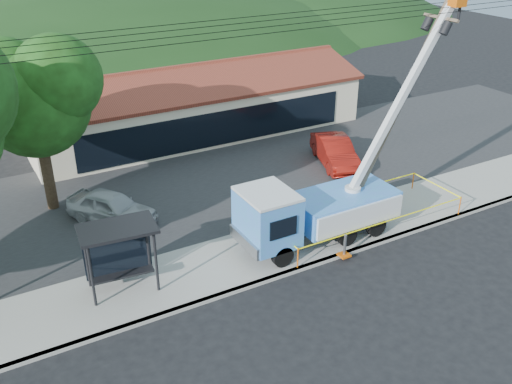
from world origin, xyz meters
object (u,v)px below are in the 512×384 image
object	(u,v)px
utility_truck	(315,207)
car_silver	(114,223)
bus_shelter	(118,242)
leaning_pole	(398,107)
car_red	(334,166)

from	to	relation	value
utility_truck	car_silver	size ratio (longest dim) A/B	2.38
bus_shelter	car_silver	xyz separation A→B (m)	(1.22, 5.47, -2.24)
utility_truck	leaning_pole	xyz separation A→B (m)	(4.54, 0.21, 3.91)
bus_shelter	car_red	bearing A→B (deg)	27.24
utility_truck	car_silver	xyz separation A→B (m)	(-7.56, 6.32, -1.84)
leaning_pole	bus_shelter	size ratio (longest dim) A/B	3.33
bus_shelter	car_red	xyz separation A→B (m)	(14.85, 5.75, -2.24)
bus_shelter	car_silver	bearing A→B (deg)	83.49
car_silver	utility_truck	bearing A→B (deg)	-75.54
utility_truck	bus_shelter	size ratio (longest dim) A/B	3.51
car_red	car_silver	bearing A→B (deg)	-160.26
utility_truck	car_silver	bearing A→B (deg)	140.10
bus_shelter	car_silver	size ratio (longest dim) A/B	0.68
car_red	leaning_pole	bearing A→B (deg)	-84.91
utility_truck	bus_shelter	bearing A→B (deg)	174.50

